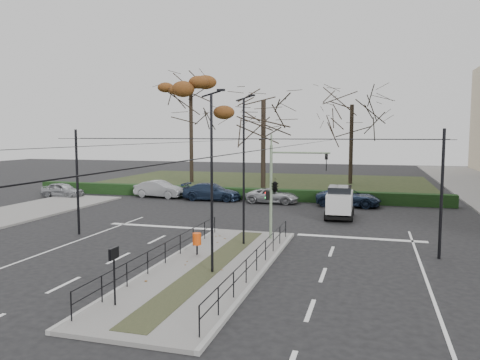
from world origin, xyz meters
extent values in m
plane|color=black|center=(0.00, 0.00, 0.00)|extent=(140.00, 140.00, 0.00)
cube|color=slate|center=(0.00, -2.50, 0.07)|extent=(4.40, 15.00, 0.14)
cube|color=#242E17|center=(-6.00, 32.00, 0.05)|extent=(38.00, 26.00, 0.10)
cube|color=black|center=(-6.00, 18.60, 0.50)|extent=(38.00, 1.00, 1.00)
cylinder|color=black|center=(-2.05, -9.20, 0.59)|extent=(0.04, 0.04, 0.90)
cylinder|color=black|center=(-2.05, 4.00, 0.59)|extent=(0.04, 0.04, 0.90)
cylinder|color=black|center=(2.05, -9.20, 0.59)|extent=(0.04, 0.04, 0.90)
cylinder|color=black|center=(2.05, 4.00, 0.59)|extent=(0.04, 0.04, 0.90)
cylinder|color=black|center=(-2.05, -2.60, 1.04)|extent=(0.04, 13.20, 0.04)
cylinder|color=black|center=(2.05, -2.60, 1.04)|extent=(0.04, 13.20, 0.04)
cylinder|color=black|center=(-9.60, 2.00, 3.00)|extent=(0.14, 0.14, 6.00)
cylinder|color=black|center=(9.60, 2.00, 3.00)|extent=(0.14, 0.14, 6.00)
cylinder|color=black|center=(0.00, 1.00, 5.50)|extent=(20.00, 0.02, 0.02)
cylinder|color=black|center=(0.00, 3.00, 5.50)|extent=(20.00, 0.02, 0.02)
cylinder|color=black|center=(-3.50, -2.00, 5.30)|extent=(0.02, 34.00, 0.02)
cylinder|color=black|center=(3.50, -2.00, 5.30)|extent=(0.02, 34.00, 0.02)
cylinder|color=gray|center=(1.34, 3.44, 2.65)|extent=(0.15, 0.15, 5.02)
cylinder|color=gray|center=(2.88, 3.44, 4.77)|extent=(3.09, 0.10, 0.10)
imported|color=black|center=(4.23, 3.44, 4.29)|extent=(0.19, 0.21, 0.87)
imported|color=black|center=(1.55, 3.44, 3.04)|extent=(0.95, 1.95, 0.77)
cube|color=black|center=(1.16, 3.44, 2.46)|extent=(0.21, 0.15, 0.48)
sphere|color=#FF0C0C|center=(1.07, 3.44, 2.60)|extent=(0.11, 0.11, 0.11)
sphere|color=#0CE533|center=(1.07, 3.44, 2.34)|extent=(0.11, 0.11, 0.11)
cylinder|color=black|center=(-1.23, -0.89, 0.39)|extent=(0.08, 0.08, 0.50)
cylinder|color=#DC460C|center=(-1.23, -0.89, 0.89)|extent=(0.40, 0.40, 0.55)
cylinder|color=black|center=(-1.50, -7.66, 1.05)|extent=(0.06, 0.06, 1.82)
cube|color=black|center=(-1.50, -7.66, 1.87)|extent=(0.09, 0.50, 0.38)
cube|color=white|center=(-1.55, -7.66, 1.87)|extent=(0.02, 0.44, 0.32)
cylinder|color=black|center=(0.36, -3.31, 3.73)|extent=(0.11, 0.11, 7.18)
cube|color=black|center=(0.77, -3.31, 7.45)|extent=(0.31, 0.13, 0.09)
cylinder|color=black|center=(0.29, 1.74, 3.82)|extent=(0.11, 0.11, 7.36)
cube|color=black|center=(0.71, 1.74, 7.64)|extent=(0.32, 0.13, 0.09)
imported|color=#999BA0|center=(-20.51, 15.20, 0.68)|extent=(4.05, 1.80, 1.35)
imported|color=#999BA0|center=(-12.02, 17.57, 0.76)|extent=(4.75, 2.06, 1.52)
imported|color=#1B2941|center=(-6.86, 17.18, 0.74)|extent=(5.15, 2.16, 1.48)
imported|color=#999BA0|center=(-1.44, 17.02, 0.61)|extent=(4.40, 2.04, 1.22)
cube|color=silver|center=(4.43, 11.47, 1.14)|extent=(1.69, 3.91, 1.26)
cube|color=black|center=(4.43, 11.47, 1.89)|extent=(1.54, 2.16, 0.59)
cube|color=black|center=(4.43, 11.47, 0.30)|extent=(1.73, 3.99, 0.18)
cylinder|color=black|center=(5.27, 10.20, 0.33)|extent=(0.23, 0.66, 0.66)
cylinder|color=black|center=(3.64, 10.17, 0.33)|extent=(0.23, 0.66, 0.66)
cylinder|color=black|center=(5.23, 12.76, 0.33)|extent=(0.23, 0.66, 0.66)
cylinder|color=black|center=(3.60, 12.74, 0.33)|extent=(0.23, 0.66, 0.66)
cylinder|color=black|center=(-13.94, 30.17, 5.40)|extent=(0.44, 0.44, 10.59)
ellipsoid|color=#552D13|center=(-13.94, 30.17, 10.69)|extent=(8.39, 8.39, 6.66)
cylinder|color=black|center=(4.10, 33.64, 4.57)|extent=(0.44, 0.44, 8.94)
cylinder|color=black|center=(-3.16, 20.94, 4.46)|extent=(0.44, 0.44, 8.71)
imported|color=#1B2941|center=(4.73, 16.94, 0.70)|extent=(5.18, 2.66, 1.40)
camera|label=1|loc=(6.55, -20.86, 5.75)|focal=35.00mm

